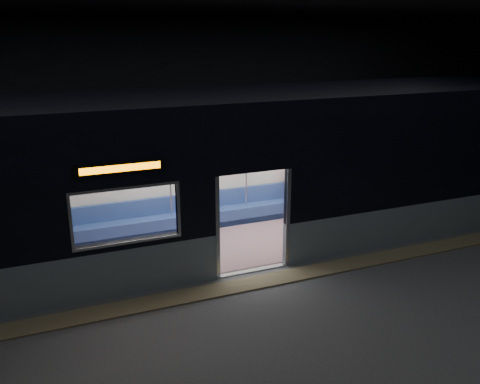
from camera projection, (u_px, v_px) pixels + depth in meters
station_floor at (276, 295)px, 9.19m from camera, size 24.00×14.00×0.01m
station_envelope at (281, 90)px, 8.08m from camera, size 24.00×14.00×5.00m
tactile_strip at (263, 281)px, 9.67m from camera, size 22.80×0.50×0.03m
metro_car at (225, 164)px, 10.87m from camera, size 18.00×3.04×3.35m
passenger at (296, 185)px, 12.89m from camera, size 0.46×0.75×1.43m
handbag at (301, 193)px, 12.73m from camera, size 0.31×0.28×0.14m
transit_map at (379, 148)px, 13.94m from camera, size 1.07×0.03×0.70m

